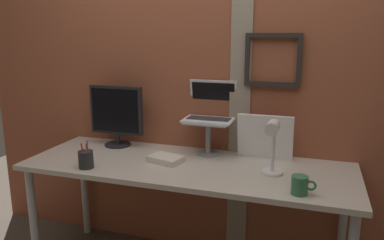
# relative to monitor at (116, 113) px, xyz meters

# --- Properties ---
(brick_wall_back) EXTENTS (3.44, 0.16, 2.68)m
(brick_wall_back) POSITION_rel_monitor_xyz_m (0.61, 0.18, 0.35)
(brick_wall_back) COLOR brown
(brick_wall_back) RESTS_ON ground_plane
(desk) EXTENTS (1.96, 0.68, 0.76)m
(desk) POSITION_rel_monitor_xyz_m (0.58, -0.22, -0.30)
(desk) COLOR beige
(desk) RESTS_ON ground_plane
(monitor) EXTENTS (0.38, 0.18, 0.42)m
(monitor) POSITION_rel_monitor_xyz_m (0.00, 0.00, 0.00)
(monitor) COLOR black
(monitor) RESTS_ON desk
(laptop_stand) EXTENTS (0.28, 0.22, 0.22)m
(laptop_stand) POSITION_rel_monitor_xyz_m (0.65, 0.00, -0.08)
(laptop_stand) COLOR gray
(laptop_stand) RESTS_ON desk
(laptop) EXTENTS (0.31, 0.25, 0.25)m
(laptop) POSITION_rel_monitor_xyz_m (0.65, 0.07, 0.06)
(laptop) COLOR white
(laptop) RESTS_ON laptop_stand
(whiteboard_panel) EXTENTS (0.34, 0.07, 0.28)m
(whiteboard_panel) POSITION_rel_monitor_xyz_m (1.01, 0.03, -0.09)
(whiteboard_panel) COLOR white
(whiteboard_panel) RESTS_ON desk
(desk_lamp) EXTENTS (0.12, 0.20, 0.32)m
(desk_lamp) POSITION_rel_monitor_xyz_m (1.09, -0.27, -0.03)
(desk_lamp) COLOR white
(desk_lamp) RESTS_ON desk
(pen_cup) EXTENTS (0.09, 0.09, 0.16)m
(pen_cup) POSITION_rel_monitor_xyz_m (0.05, -0.46, -0.18)
(pen_cup) COLOR #262628
(pen_cup) RESTS_ON desk
(coffee_mug) EXTENTS (0.12, 0.08, 0.09)m
(coffee_mug) POSITION_rel_monitor_xyz_m (1.25, -0.46, -0.18)
(coffee_mug) COLOR #33724C
(coffee_mug) RESTS_ON desk
(paper_clutter_stack) EXTENTS (0.23, 0.19, 0.04)m
(paper_clutter_stack) POSITION_rel_monitor_xyz_m (0.45, -0.22, -0.21)
(paper_clutter_stack) COLOR silver
(paper_clutter_stack) RESTS_ON desk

